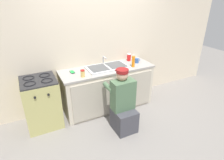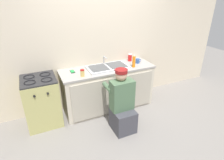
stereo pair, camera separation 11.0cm
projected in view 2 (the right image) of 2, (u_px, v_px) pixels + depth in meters
The scene contains 12 objects.
ground_plane at pixel (114, 113), 3.75m from camera, with size 12.00×12.00×0.00m, color gray.
back_wall at pixel (101, 44), 3.75m from camera, with size 6.00×0.10×2.50m, color beige.
counter_cabinet at pixel (108, 89), 3.81m from camera, with size 1.80×0.62×0.84m.
countertop at pixel (108, 69), 3.63m from camera, with size 1.84×0.62×0.03m, color #9E9993.
sink_double_basin at pixel (108, 67), 3.61m from camera, with size 0.80×0.44×0.19m.
stove_range at pixel (42, 101), 3.32m from camera, with size 0.58×0.62×0.91m.
plumber_person at pixel (122, 106), 3.16m from camera, with size 0.42×0.61×1.10m.
soap_bottle_orange at pixel (134, 61), 3.62m from camera, with size 0.06×0.06×0.25m.
soda_cup_red at pixel (130, 57), 3.95m from camera, with size 0.08×0.08×0.15m.
cell_phone at pixel (72, 71), 3.44m from camera, with size 0.07×0.14×0.01m.
coffee_mug at pixel (138, 61), 3.84m from camera, with size 0.13×0.08×0.09m.
condiment_jar at pixel (82, 73), 3.23m from camera, with size 0.07×0.07×0.13m.
Camera 2 is at (-1.33, -2.80, 2.21)m, focal length 30.00 mm.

